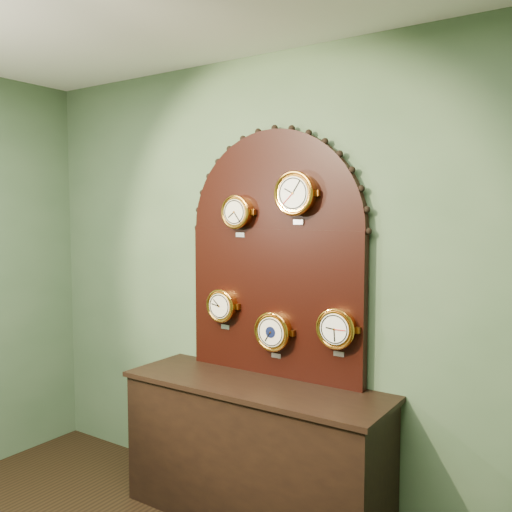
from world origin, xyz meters
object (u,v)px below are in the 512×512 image
Objects in this scene: display_board at (274,246)px; hygrometer at (222,306)px; roman_clock at (237,212)px; shop_counter at (254,454)px; barometer at (273,331)px; tide_clock at (337,328)px; arabic_clock at (295,193)px.

display_board is 0.53m from hygrometer.
roman_clock reaches higher than hygrometer.
display_board is 0.32m from roman_clock.
shop_counter is at bearing -33.74° from roman_clock.
barometer is (0.04, 0.15, 0.72)m from shop_counter.
shop_counter is 5.61× the size of tide_clock.
barometer is at bearing 179.88° from arabic_clock.
barometer is at bearing -61.14° from display_board.
shop_counter is at bearing -90.00° from display_board.
roman_clock is at bearing 179.95° from tide_clock.
tide_clock is at bearing -0.05° from roman_clock.
hygrometer is (-0.35, 0.15, 0.84)m from shop_counter.
tide_clock is at bearing -8.36° from display_board.
shop_counter is 5.47× the size of barometer.
shop_counter is 5.17× the size of arabic_clock.
roman_clock is at bearing 179.83° from arabic_clock.
display_board is (0.00, 0.22, 1.23)m from shop_counter.
hygrometer is (-0.35, -0.07, -0.39)m from display_board.
arabic_clock reaches higher than tide_clock.
arabic_clock is at bearing -20.01° from display_board.
tide_clock is at bearing -0.03° from hygrometer.
arabic_clock reaches higher than shop_counter.
arabic_clock reaches higher than hygrometer.
roman_clock is (-0.23, -0.07, 0.21)m from display_board.
hygrometer is at bearing 179.88° from arabic_clock.
display_board reaches higher than hygrometer.
hygrometer is 0.91× the size of barometer.
shop_counter is at bearing -161.38° from tide_clock.
display_board is at bearing 171.64° from tide_clock.
hygrometer is 0.94× the size of tide_clock.
roman_clock reaches higher than shop_counter.
display_board reaches higher than roman_clock.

